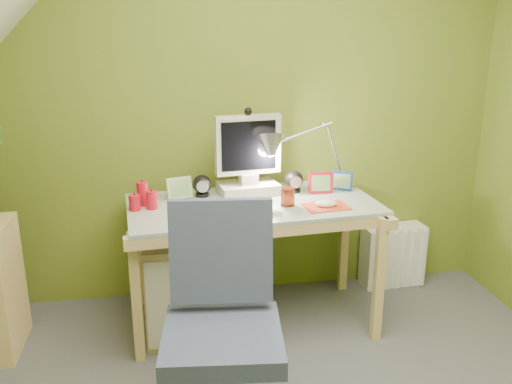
{
  "coord_description": "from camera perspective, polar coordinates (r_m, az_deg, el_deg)",
  "views": [
    {
      "loc": [
        -0.43,
        -1.64,
        1.68
      ],
      "look_at": [
        0.0,
        1.0,
        0.85
      ],
      "focal_mm": 38.0,
      "sensor_mm": 36.0,
      "label": 1
    }
  ],
  "objects": [
    {
      "name": "photo_frame_red",
      "position": [
        3.19,
        6.81,
        0.99
      ],
      "size": [
        0.14,
        0.03,
        0.12
      ],
      "primitive_type": "cube",
      "rotation": [
        0.0,
        0.0,
        -0.07
      ],
      "color": "red",
      "rests_on": "desk"
    },
    {
      "name": "speaker_left",
      "position": [
        3.11,
        -5.7,
        0.68
      ],
      "size": [
        0.12,
        0.12,
        0.13
      ],
      "primitive_type": null,
      "rotation": [
        0.0,
        0.0,
        -0.14
      ],
      "color": "black",
      "rests_on": "desk"
    },
    {
      "name": "radiator",
      "position": [
        3.76,
        14.18,
        -6.46
      ],
      "size": [
        0.42,
        0.2,
        0.41
      ],
      "primitive_type": "cube",
      "rotation": [
        0.0,
        0.0,
        0.08
      ],
      "color": "white",
      "rests_on": "floor"
    },
    {
      "name": "photo_frame_green",
      "position": [
        3.09,
        -8.08,
        0.42
      ],
      "size": [
        0.14,
        0.06,
        0.12
      ],
      "primitive_type": "cube",
      "rotation": [
        0.0,
        0.0,
        0.31
      ],
      "color": "#A7B87E",
      "rests_on": "desk"
    },
    {
      "name": "candle_cluster",
      "position": [
        2.97,
        -11.87,
        -0.41
      ],
      "size": [
        0.18,
        0.16,
        0.13
      ],
      "primitive_type": null,
      "rotation": [
        0.0,
        0.0,
        0.06
      ],
      "color": "red",
      "rests_on": "desk"
    },
    {
      "name": "mouse",
      "position": [
        2.95,
        7.4,
        -1.2
      ],
      "size": [
        0.12,
        0.08,
        0.04
      ],
      "primitive_type": "ellipsoid",
      "rotation": [
        0.0,
        0.0,
        -0.08
      ],
      "color": "white",
      "rests_on": "mousepad"
    },
    {
      "name": "monitor",
      "position": [
        3.11,
        -0.85,
        4.19
      ],
      "size": [
        0.38,
        0.26,
        0.49
      ],
      "primitive_type": null,
      "rotation": [
        0.0,
        0.0,
        0.14
      ],
      "color": "#BEB6AB",
      "rests_on": "desk"
    },
    {
      "name": "task_chair",
      "position": [
        2.24,
        -3.56,
        -14.88
      ],
      "size": [
        0.59,
        0.59,
        0.98
      ],
      "primitive_type": null,
      "rotation": [
        0.0,
        0.0,
        -0.1
      ],
      "color": "#38415C",
      "rests_on": "floor"
    },
    {
      "name": "photo_frame_blue",
      "position": [
        3.27,
        8.98,
        1.19
      ],
      "size": [
        0.12,
        0.08,
        0.11
      ],
      "primitive_type": "cube",
      "rotation": [
        0.0,
        0.0,
        -0.51
      ],
      "color": "navy",
      "rests_on": "desk"
    },
    {
      "name": "speaker_right",
      "position": [
        3.19,
        4.02,
        1.13
      ],
      "size": [
        0.12,
        0.12,
        0.13
      ],
      "primitive_type": null,
      "rotation": [
        0.0,
        0.0,
        0.14
      ],
      "color": "black",
      "rests_on": "desk"
    },
    {
      "name": "amber_tumbler",
      "position": [
        2.95,
        3.36,
        -0.51
      ],
      "size": [
        0.09,
        0.09,
        0.1
      ],
      "primitive_type": "cylinder",
      "rotation": [
        0.0,
        0.0,
        0.18
      ],
      "color": "#933215",
      "rests_on": "desk"
    },
    {
      "name": "mousepad",
      "position": [
        2.96,
        7.38,
        -1.52
      ],
      "size": [
        0.25,
        0.19,
        0.01
      ],
      "primitive_type": "cube",
      "rotation": [
        0.0,
        0.0,
        0.13
      ],
      "color": "#C5401E",
      "rests_on": "desk"
    },
    {
      "name": "keyboard",
      "position": [
        2.86,
        -1.48,
        -1.87
      ],
      "size": [
        0.42,
        0.17,
        0.02
      ],
      "primitive_type": "cube",
      "rotation": [
        0.0,
        0.0,
        -0.11
      ],
      "color": "white",
      "rests_on": "desk"
    },
    {
      "name": "desk",
      "position": [
        3.14,
        -0.32,
        -7.47
      ],
      "size": [
        1.42,
        0.8,
        0.73
      ],
      "primitive_type": null,
      "rotation": [
        0.0,
        0.0,
        0.09
      ],
      "color": "tan",
      "rests_on": "floor"
    },
    {
      "name": "desk_lamp",
      "position": [
        3.2,
        7.19,
        5.42
      ],
      "size": [
        0.59,
        0.33,
        0.6
      ],
      "primitive_type": null,
      "rotation": [
        0.0,
        0.0,
        0.16
      ],
      "color": "silver",
      "rests_on": "desk"
    },
    {
      "name": "wall_back",
      "position": [
        3.31,
        -1.68,
        8.86
      ],
      "size": [
        3.2,
        0.01,
        2.4
      ],
      "primitive_type": "cube",
      "color": "olive",
      "rests_on": "floor"
    }
  ]
}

